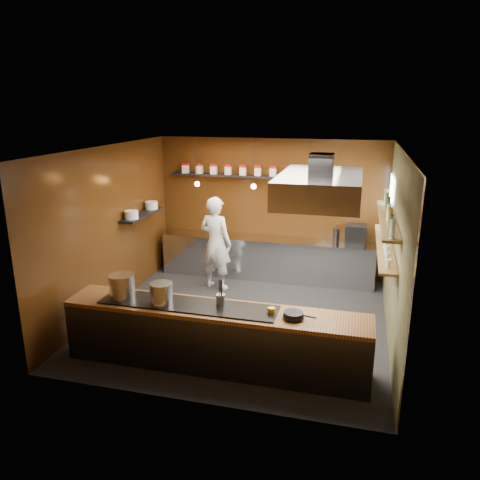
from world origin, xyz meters
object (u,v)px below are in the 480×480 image
(extractor_hood, at_px, (320,187))
(espresso_machine, at_px, (356,234))
(stockpot_small, at_px, (161,293))
(chef, at_px, (216,243))
(stockpot_large, at_px, (122,286))

(extractor_hood, height_order, espresso_machine, extractor_hood)
(stockpot_small, distance_m, chef, 3.01)
(stockpot_large, height_order, espresso_machine, espresso_machine)
(extractor_hood, bearing_deg, stockpot_large, -155.50)
(extractor_hood, height_order, stockpot_small, extractor_hood)
(stockpot_large, height_order, stockpot_small, stockpot_large)
(espresso_machine, bearing_deg, stockpot_large, -127.00)
(espresso_machine, bearing_deg, chef, -158.82)
(espresso_machine, relative_size, chef, 0.21)
(extractor_hood, distance_m, espresso_machine, 3.02)
(stockpot_large, distance_m, espresso_machine, 5.05)
(stockpot_small, relative_size, espresso_machine, 0.82)
(stockpot_large, distance_m, stockpot_small, 0.64)
(extractor_hood, bearing_deg, espresso_machine, 77.92)
(espresso_machine, bearing_deg, stockpot_small, -120.74)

